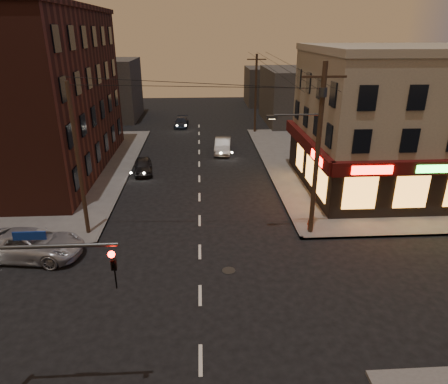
{
  "coord_description": "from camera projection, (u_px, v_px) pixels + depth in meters",
  "views": [
    {
      "loc": [
        0.2,
        -15.67,
        11.62
      ],
      "look_at": [
        1.44,
        5.05,
        3.2
      ],
      "focal_mm": 32.0,
      "sensor_mm": 36.0,
      "label": 1
    }
  ],
  "objects": [
    {
      "name": "ground",
      "position": [
        200.0,
        295.0,
        18.85
      ],
      "size": [
        120.0,
        120.0,
        0.0
      ],
      "primitive_type": "plane",
      "color": "black",
      "rests_on": "ground"
    },
    {
      "name": "sidewalk_ne",
      "position": [
        391.0,
        163.0,
        37.39
      ],
      "size": [
        24.0,
        28.0,
        0.15
      ],
      "primitive_type": "cube",
      "color": "#514F4C",
      "rests_on": "ground"
    },
    {
      "name": "pizza_building",
      "position": [
        409.0,
        120.0,
        30.14
      ],
      "size": [
        15.85,
        12.85,
        10.5
      ],
      "color": "tan",
      "rests_on": "sidewalk_ne"
    },
    {
      "name": "brick_apartment",
      "position": [
        23.0,
        95.0,
        33.12
      ],
      "size": [
        12.0,
        20.0,
        13.0
      ],
      "primitive_type": "cube",
      "color": "#401B14",
      "rests_on": "sidewalk_nw"
    },
    {
      "name": "bg_building_ne_a",
      "position": [
        303.0,
        96.0,
        53.46
      ],
      "size": [
        10.0,
        12.0,
        7.0
      ],
      "primitive_type": "cube",
      "color": "#3F3D3A",
      "rests_on": "ground"
    },
    {
      "name": "bg_building_nw",
      "position": [
        105.0,
        89.0,
        55.48
      ],
      "size": [
        9.0,
        10.0,
        8.0
      ],
      "primitive_type": "cube",
      "color": "#3F3D3A",
      "rests_on": "ground"
    },
    {
      "name": "bg_building_ne_b",
      "position": [
        270.0,
        86.0,
        66.48
      ],
      "size": [
        8.0,
        8.0,
        6.0
      ],
      "primitive_type": "cube",
      "color": "#3F3D3A",
      "rests_on": "ground"
    },
    {
      "name": "utility_pole_main",
      "position": [
        316.0,
        143.0,
        22.42
      ],
      "size": [
        4.2,
        0.44,
        10.0
      ],
      "color": "#382619",
      "rests_on": "sidewalk_ne"
    },
    {
      "name": "utility_pole_far",
      "position": [
        256.0,
        94.0,
        47.08
      ],
      "size": [
        0.26,
        0.26,
        9.0
      ],
      "primitive_type": "cylinder",
      "color": "#382619",
      "rests_on": "sidewalk_ne"
    },
    {
      "name": "utility_pole_west",
      "position": [
        79.0,
        162.0,
        22.74
      ],
      "size": [
        0.24,
        0.24,
        9.0
      ],
      "primitive_type": "cylinder",
      "color": "#382619",
      "rests_on": "sidewalk_nw"
    },
    {
      "name": "traffic_signal",
      "position": [
        10.0,
        302.0,
        11.8
      ],
      "size": [
        4.49,
        0.32,
        6.47
      ],
      "color": "#333538",
      "rests_on": "ground"
    },
    {
      "name": "suv_cross",
      "position": [
        31.0,
        245.0,
        21.75
      ],
      "size": [
        5.91,
        3.34,
        1.56
      ],
      "primitive_type": "imported",
      "rotation": [
        0.0,
        0.0,
        1.43
      ],
      "color": "#9899A0",
      "rests_on": "ground"
    },
    {
      "name": "sedan_near",
      "position": [
        143.0,
        166.0,
        34.77
      ],
      "size": [
        2.01,
        3.97,
        1.3
      ],
      "primitive_type": "imported",
      "rotation": [
        0.0,
        0.0,
        0.13
      ],
      "color": "black",
      "rests_on": "ground"
    },
    {
      "name": "sedan_mid",
      "position": [
        223.0,
        146.0,
        40.55
      ],
      "size": [
        1.99,
        4.61,
        1.47
      ],
      "primitive_type": "imported",
      "rotation": [
        0.0,
        0.0,
        -0.1
      ],
      "color": "slate",
      "rests_on": "ground"
    },
    {
      "name": "sedan_far",
      "position": [
        181.0,
        122.0,
        51.47
      ],
      "size": [
        1.87,
        4.21,
        1.2
      ],
      "primitive_type": "imported",
      "rotation": [
        0.0,
        0.0,
        -0.05
      ],
      "color": "black",
      "rests_on": "ground"
    },
    {
      "name": "fire_hydrant",
      "position": [
        309.0,
        224.0,
        24.62
      ],
      "size": [
        0.31,
        0.31,
        0.7
      ],
      "rotation": [
        0.0,
        0.0,
        -0.22
      ],
      "color": "maroon",
      "rests_on": "sidewalk_ne"
    }
  ]
}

